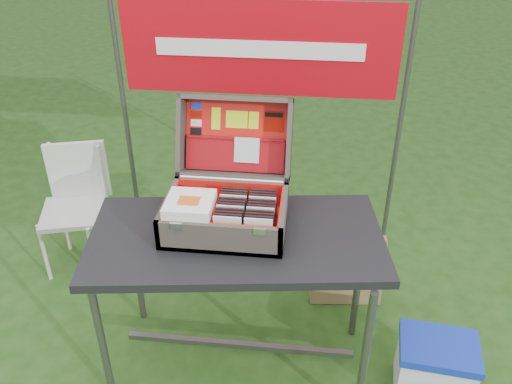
# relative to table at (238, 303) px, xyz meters

# --- Properties ---
(ground) EXTENTS (80.00, 80.00, 0.00)m
(ground) POSITION_rel_table_xyz_m (-0.02, 0.04, -0.41)
(ground) COLOR #204113
(ground) RESTS_ON ground
(table) EXTENTS (1.37, 0.81, 0.81)m
(table) POSITION_rel_table_xyz_m (0.00, 0.00, 0.00)
(table) COLOR black
(table) RESTS_ON ground
(table_top) EXTENTS (1.37, 0.81, 0.04)m
(table_top) POSITION_rel_table_xyz_m (0.00, 0.00, 0.39)
(table_top) COLOR black
(table_top) RESTS_ON ground
(table_leg_fl) EXTENTS (0.04, 0.04, 0.77)m
(table_leg_fl) POSITION_rel_table_xyz_m (-0.59, -0.26, -0.02)
(table_leg_fl) COLOR #59595B
(table_leg_fl) RESTS_ON ground
(table_leg_fr) EXTENTS (0.04, 0.04, 0.77)m
(table_leg_fr) POSITION_rel_table_xyz_m (0.59, -0.26, -0.02)
(table_leg_fr) COLOR #59595B
(table_leg_fr) RESTS_ON ground
(table_leg_bl) EXTENTS (0.04, 0.04, 0.77)m
(table_leg_bl) POSITION_rel_table_xyz_m (-0.59, 0.26, -0.02)
(table_leg_bl) COLOR #59595B
(table_leg_bl) RESTS_ON ground
(table_leg_br) EXTENTS (0.04, 0.04, 0.77)m
(table_leg_br) POSITION_rel_table_xyz_m (0.59, 0.26, -0.02)
(table_leg_br) COLOR #59595B
(table_leg_br) RESTS_ON ground
(table_brace) EXTENTS (1.15, 0.03, 0.03)m
(table_brace) POSITION_rel_table_xyz_m (-0.00, 0.00, -0.29)
(table_brace) COLOR #59595B
(table_brace) RESTS_ON ground
(suitcase) EXTENTS (0.54, 0.54, 0.47)m
(suitcase) POSITION_rel_table_xyz_m (-0.05, 0.10, 0.64)
(suitcase) COLOR #514940
(suitcase) RESTS_ON table
(suitcase_base_bottom) EXTENTS (0.54, 0.38, 0.02)m
(suitcase_base_bottom) POSITION_rel_table_xyz_m (-0.05, 0.04, 0.42)
(suitcase_base_bottom) COLOR #514940
(suitcase_base_bottom) RESTS_ON table_top
(suitcase_base_wall_front) EXTENTS (0.54, 0.02, 0.14)m
(suitcase_base_wall_front) POSITION_rel_table_xyz_m (-0.05, -0.14, 0.48)
(suitcase_base_wall_front) COLOR #514940
(suitcase_base_wall_front) RESTS_ON table_top
(suitcase_base_wall_back) EXTENTS (0.54, 0.02, 0.14)m
(suitcase_base_wall_back) POSITION_rel_table_xyz_m (-0.05, 0.23, 0.48)
(suitcase_base_wall_back) COLOR #514940
(suitcase_base_wall_back) RESTS_ON table_top
(suitcase_base_wall_left) EXTENTS (0.02, 0.38, 0.14)m
(suitcase_base_wall_left) POSITION_rel_table_xyz_m (-0.31, 0.04, 0.48)
(suitcase_base_wall_left) COLOR #514940
(suitcase_base_wall_left) RESTS_ON table_top
(suitcase_base_wall_right) EXTENTS (0.02, 0.38, 0.14)m
(suitcase_base_wall_right) POSITION_rel_table_xyz_m (0.20, 0.04, 0.48)
(suitcase_base_wall_right) COLOR #514940
(suitcase_base_wall_right) RESTS_ON table_top
(suitcase_liner_floor) EXTENTS (0.49, 0.34, 0.01)m
(suitcase_liner_floor) POSITION_rel_table_xyz_m (-0.05, 0.04, 0.43)
(suitcase_liner_floor) COLOR red
(suitcase_liner_floor) RESTS_ON suitcase_base_bottom
(suitcase_latch_left) EXTENTS (0.05, 0.01, 0.03)m
(suitcase_latch_left) POSITION_rel_table_xyz_m (-0.23, -0.15, 0.54)
(suitcase_latch_left) COLOR silver
(suitcase_latch_left) RESTS_ON suitcase_base_wall_front
(suitcase_latch_right) EXTENTS (0.05, 0.01, 0.03)m
(suitcase_latch_right) POSITION_rel_table_xyz_m (0.12, -0.15, 0.54)
(suitcase_latch_right) COLOR silver
(suitcase_latch_right) RESTS_ON suitcase_base_wall_front
(suitcase_hinge) EXTENTS (0.48, 0.02, 0.02)m
(suitcase_hinge) POSITION_rel_table_xyz_m (-0.05, 0.24, 0.55)
(suitcase_hinge) COLOR silver
(suitcase_hinge) RESTS_ON suitcase_base_wall_back
(suitcase_lid_back) EXTENTS (0.54, 0.16, 0.36)m
(suitcase_lid_back) POSITION_rel_table_xyz_m (-0.05, 0.43, 0.68)
(suitcase_lid_back) COLOR #514940
(suitcase_lid_back) RESTS_ON suitcase_base_wall_back
(suitcase_lid_rim_far) EXTENTS (0.54, 0.14, 0.07)m
(suitcase_lid_rim_far) POSITION_rel_table_xyz_m (-0.05, 0.44, 0.87)
(suitcase_lid_rim_far) COLOR #514940
(suitcase_lid_rim_far) RESTS_ON suitcase_lid_back
(suitcase_lid_rim_near) EXTENTS (0.54, 0.14, 0.07)m
(suitcase_lid_rim_near) POSITION_rel_table_xyz_m (-0.05, 0.31, 0.53)
(suitcase_lid_rim_near) COLOR #514940
(suitcase_lid_rim_near) RESTS_ON suitcase_lid_back
(suitcase_lid_rim_left) EXTENTS (0.02, 0.27, 0.41)m
(suitcase_lid_rim_left) POSITION_rel_table_xyz_m (-0.31, 0.37, 0.70)
(suitcase_lid_rim_left) COLOR #514940
(suitcase_lid_rim_left) RESTS_ON suitcase_lid_back
(suitcase_lid_rim_right) EXTENTS (0.02, 0.27, 0.41)m
(suitcase_lid_rim_right) POSITION_rel_table_xyz_m (0.20, 0.37, 0.70)
(suitcase_lid_rim_right) COLOR #514940
(suitcase_lid_rim_right) RESTS_ON suitcase_lid_back
(suitcase_lid_liner) EXTENTS (0.49, 0.13, 0.32)m
(suitcase_lid_liner) POSITION_rel_table_xyz_m (-0.05, 0.42, 0.68)
(suitcase_lid_liner) COLOR red
(suitcase_lid_liner) RESTS_ON suitcase_lid_back
(suitcase_liner_wall_front) EXTENTS (0.49, 0.01, 0.12)m
(suitcase_liner_wall_front) POSITION_rel_table_xyz_m (-0.05, -0.12, 0.49)
(suitcase_liner_wall_front) COLOR red
(suitcase_liner_wall_front) RESTS_ON suitcase_base_bottom
(suitcase_liner_wall_back) EXTENTS (0.49, 0.01, 0.12)m
(suitcase_liner_wall_back) POSITION_rel_table_xyz_m (-0.05, 0.21, 0.49)
(suitcase_liner_wall_back) COLOR red
(suitcase_liner_wall_back) RESTS_ON suitcase_base_bottom
(suitcase_liner_wall_left) EXTENTS (0.01, 0.34, 0.12)m
(suitcase_liner_wall_left) POSITION_rel_table_xyz_m (-0.30, 0.04, 0.49)
(suitcase_liner_wall_left) COLOR red
(suitcase_liner_wall_left) RESTS_ON suitcase_base_bottom
(suitcase_liner_wall_right) EXTENTS (0.01, 0.34, 0.12)m
(suitcase_liner_wall_right) POSITION_rel_table_xyz_m (0.19, 0.04, 0.49)
(suitcase_liner_wall_right) COLOR red
(suitcase_liner_wall_right) RESTS_ON suitcase_base_bottom
(suitcase_lid_pocket) EXTENTS (0.47, 0.08, 0.15)m
(suitcase_lid_pocket) POSITION_rel_table_xyz_m (-0.05, 0.37, 0.61)
(suitcase_lid_pocket) COLOR maroon
(suitcase_lid_pocket) RESTS_ON suitcase_lid_liner
(suitcase_pocket_edge) EXTENTS (0.46, 0.03, 0.03)m
(suitcase_pocket_edge) POSITION_rel_table_xyz_m (-0.05, 0.39, 0.68)
(suitcase_pocket_edge) COLOR maroon
(suitcase_pocket_edge) RESTS_ON suitcase_lid_pocket
(suitcase_pocket_cd) EXTENTS (0.12, 0.05, 0.12)m
(suitcase_pocket_cd) POSITION_rel_table_xyz_m (0.00, 0.36, 0.64)
(suitcase_pocket_cd) COLOR silver
(suitcase_pocket_cd) RESTS_ON suitcase_lid_pocket
(lid_sticker_cc_a) EXTENTS (0.05, 0.01, 0.03)m
(lid_sticker_cc_a) POSITION_rel_table_xyz_m (-0.25, 0.46, 0.81)
(lid_sticker_cc_a) COLOR #1933B2
(lid_sticker_cc_a) RESTS_ON suitcase_lid_liner
(lid_sticker_cc_b) EXTENTS (0.05, 0.01, 0.03)m
(lid_sticker_cc_b) POSITION_rel_table_xyz_m (-0.25, 0.44, 0.78)
(lid_sticker_cc_b) COLOR #AA0C00
(lid_sticker_cc_b) RESTS_ON suitcase_lid_liner
(lid_sticker_cc_c) EXTENTS (0.05, 0.01, 0.03)m
(lid_sticker_cc_c) POSITION_rel_table_xyz_m (-0.25, 0.43, 0.74)
(lid_sticker_cc_c) COLOR white
(lid_sticker_cc_c) RESTS_ON suitcase_lid_liner
(lid_sticker_cc_d) EXTENTS (0.05, 0.01, 0.03)m
(lid_sticker_cc_d) POSITION_rel_table_xyz_m (-0.25, 0.42, 0.70)
(lid_sticker_cc_d) COLOR black
(lid_sticker_cc_d) RESTS_ON suitcase_lid_liner
(lid_card_neon_tall) EXTENTS (0.04, 0.04, 0.10)m
(lid_card_neon_tall) POSITION_rel_table_xyz_m (-0.15, 0.44, 0.76)
(lid_card_neon_tall) COLOR #C7EF17
(lid_card_neon_tall) RESTS_ON suitcase_lid_liner
(lid_card_neon_main) EXTENTS (0.11, 0.03, 0.08)m
(lid_card_neon_main) POSITION_rel_table_xyz_m (-0.05, 0.44, 0.76)
(lid_card_neon_main) COLOR #C7EF17
(lid_card_neon_main) RESTS_ON suitcase_lid_liner
(lid_card_neon_small) EXTENTS (0.05, 0.03, 0.08)m
(lid_card_neon_small) POSITION_rel_table_xyz_m (0.03, 0.44, 0.76)
(lid_card_neon_small) COLOR #C7EF17
(lid_card_neon_small) RESTS_ON suitcase_lid_liner
(lid_sticker_band) EXTENTS (0.10, 0.04, 0.09)m
(lid_sticker_band) POSITION_rel_table_xyz_m (0.12, 0.44, 0.76)
(lid_sticker_band) COLOR #AA0C00
(lid_sticker_band) RESTS_ON suitcase_lid_liner
(lid_sticker_band_bar) EXTENTS (0.09, 0.01, 0.02)m
(lid_sticker_band_bar) POSITION_rel_table_xyz_m (0.12, 0.45, 0.79)
(lid_sticker_band_bar) COLOR black
(lid_sticker_band_bar) RESTS_ON suitcase_lid_liner
(cd_left_0) EXTENTS (0.12, 0.01, 0.14)m
(cd_left_0) POSITION_rel_table_xyz_m (-0.02, -0.10, 0.50)
(cd_left_0) COLOR silver
(cd_left_0) RESTS_ON suitcase_liner_floor
(cd_left_1) EXTENTS (0.12, 0.01, 0.14)m
(cd_left_1) POSITION_rel_table_xyz_m (-0.02, -0.08, 0.50)
(cd_left_1) COLOR black
(cd_left_1) RESTS_ON suitcase_liner_floor
(cd_left_2) EXTENTS (0.12, 0.01, 0.14)m
(cd_left_2) POSITION_rel_table_xyz_m (-0.02, -0.06, 0.50)
(cd_left_2) COLOR black
(cd_left_2) RESTS_ON suitcase_liner_floor
(cd_left_3) EXTENTS (0.12, 0.01, 0.14)m
(cd_left_3) POSITION_rel_table_xyz_m (-0.02, -0.04, 0.50)
(cd_left_3) COLOR black
(cd_left_3) RESTS_ON suitcase_liner_floor
(cd_left_4) EXTENTS (0.12, 0.01, 0.14)m
(cd_left_4) POSITION_rel_table_xyz_m (-0.02, -0.02, 0.50)
(cd_left_4) COLOR silver
(cd_left_4) RESTS_ON suitcase_liner_floor
(cd_left_5) EXTENTS (0.12, 0.01, 0.14)m
(cd_left_5) POSITION_rel_table_xyz_m (-0.02, 0.00, 0.50)
(cd_left_5) COLOR black
(cd_left_5) RESTS_ON suitcase_liner_floor
(cd_left_6) EXTENTS (0.12, 0.01, 0.14)m
(cd_left_6) POSITION_rel_table_xyz_m (-0.02, 0.03, 0.50)
(cd_left_6) COLOR black
(cd_left_6) RESTS_ON suitcase_liner_floor
(cd_left_7) EXTENTS (0.12, 0.01, 0.14)m
(cd_left_7) POSITION_rel_table_xyz_m (-0.02, 0.05, 0.50)
(cd_left_7) COLOR black
(cd_left_7) RESTS_ON suitcase_liner_floor
(cd_left_8) EXTENTS (0.12, 0.01, 0.14)m
(cd_left_8) POSITION_rel_table_xyz_m (-0.02, 0.07, 0.50)
(cd_left_8) COLOR silver
(cd_left_8) RESTS_ON suitcase_liner_floor
(cd_left_9) EXTENTS (0.12, 0.01, 0.14)m
(cd_left_9) POSITION_rel_table_xyz_m (-0.02, 0.09, 0.50)
(cd_left_9) COLOR black
(cd_left_9) RESTS_ON suitcase_liner_floor
(cd_left_10) EXTENTS (0.12, 0.01, 0.14)m
(cd_left_10) POSITION_rel_table_xyz_m (-0.02, 0.11, 0.50)
(cd_left_10) COLOR black
(cd_left_10) RESTS_ON suitcase_liner_floor
(cd_left_11) EXTENTS (0.12, 0.01, 0.14)m
(cd_left_11) POSITION_rel_table_xyz_m (-0.02, 0.13, 0.50)
(cd_left_11) COLOR black
(cd_left_11) RESTS_ON suitcase_liner_floor
(cd_right_0) EXTENTS (0.12, 0.01, 0.14)m
(cd_right_0) POSITION_rel_table_xyz_m (0.11, -0.10, 0.50)
(cd_right_0) COLOR silver
(cd_right_0) RESTS_ON suitcase_liner_floor
(cd_right_1) EXTENTS (0.12, 0.01, 0.14)m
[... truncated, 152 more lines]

